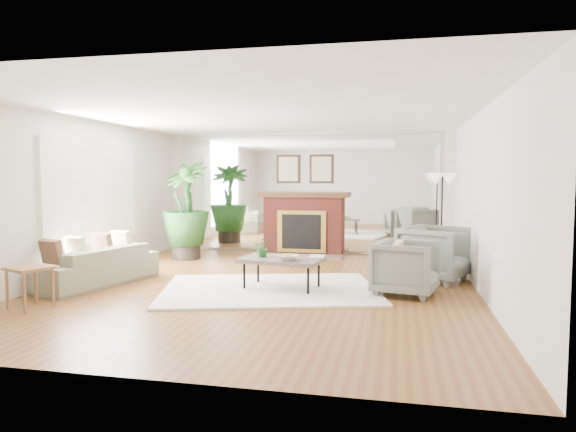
% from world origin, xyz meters
% --- Properties ---
extents(ground, '(7.00, 7.00, 0.00)m').
position_xyz_m(ground, '(0.00, 0.00, 0.00)').
color(ground, brown).
rests_on(ground, ground).
extents(wall_left, '(0.02, 7.00, 2.50)m').
position_xyz_m(wall_left, '(-2.99, 0.00, 1.25)').
color(wall_left, silver).
rests_on(wall_left, ground).
extents(wall_right, '(0.02, 7.00, 2.50)m').
position_xyz_m(wall_right, '(2.99, 0.00, 1.25)').
color(wall_right, silver).
rests_on(wall_right, ground).
extents(wall_back, '(6.00, 0.02, 2.50)m').
position_xyz_m(wall_back, '(0.00, 3.49, 1.25)').
color(wall_back, silver).
rests_on(wall_back, ground).
extents(mirror_panel, '(5.40, 0.04, 2.40)m').
position_xyz_m(mirror_panel, '(0.00, 3.47, 1.25)').
color(mirror_panel, silver).
rests_on(mirror_panel, wall_back).
extents(window_panel, '(0.04, 2.40, 1.50)m').
position_xyz_m(window_panel, '(-2.96, 0.40, 1.35)').
color(window_panel, '#B2E09E').
rests_on(window_panel, wall_left).
extents(fireplace, '(1.85, 0.83, 2.05)m').
position_xyz_m(fireplace, '(0.00, 3.26, 0.66)').
color(fireplace, maroon).
rests_on(fireplace, ground).
extents(area_rug, '(3.39, 2.81, 0.03)m').
position_xyz_m(area_rug, '(0.16, -0.22, 0.02)').
color(area_rug, white).
rests_on(area_rug, ground).
extents(coffee_table, '(1.22, 0.82, 0.45)m').
position_xyz_m(coffee_table, '(0.32, -0.15, 0.41)').
color(coffee_table, '#665950').
rests_on(coffee_table, ground).
extents(sofa, '(1.20, 2.05, 0.56)m').
position_xyz_m(sofa, '(-2.45, -0.37, 0.28)').
color(sofa, gray).
rests_on(sofa, ground).
extents(armchair_back, '(1.23, 1.21, 0.85)m').
position_xyz_m(armchair_back, '(2.46, 0.96, 0.42)').
color(armchair_back, slate).
rests_on(armchair_back, ground).
extents(armchair_front, '(0.97, 0.95, 0.74)m').
position_xyz_m(armchair_front, '(2.02, -0.10, 0.37)').
color(armchair_front, slate).
rests_on(armchair_front, ground).
extents(side_table, '(0.58, 0.58, 0.51)m').
position_xyz_m(side_table, '(-2.42, -1.78, 0.43)').
color(side_table, brown).
rests_on(side_table, ground).
extents(potted_ficus, '(1.16, 1.16, 1.88)m').
position_xyz_m(potted_ficus, '(-2.11, 2.15, 1.00)').
color(potted_ficus, black).
rests_on(potted_ficus, ground).
extents(floor_lamp, '(0.54, 0.30, 1.66)m').
position_xyz_m(floor_lamp, '(2.70, 2.81, 1.42)').
color(floor_lamp, black).
rests_on(floor_lamp, ground).
extents(tabletop_plant, '(0.27, 0.25, 0.27)m').
position_xyz_m(tabletop_plant, '(0.04, -0.10, 0.58)').
color(tabletop_plant, '#2D6826').
rests_on(tabletop_plant, coffee_table).
extents(fruit_bowl, '(0.28, 0.28, 0.07)m').
position_xyz_m(fruit_bowl, '(0.44, -0.31, 0.49)').
color(fruit_bowl, brown).
rests_on(fruit_bowl, coffee_table).
extents(book, '(0.22, 0.29, 0.02)m').
position_xyz_m(book, '(0.69, -0.01, 0.46)').
color(book, brown).
rests_on(book, coffee_table).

